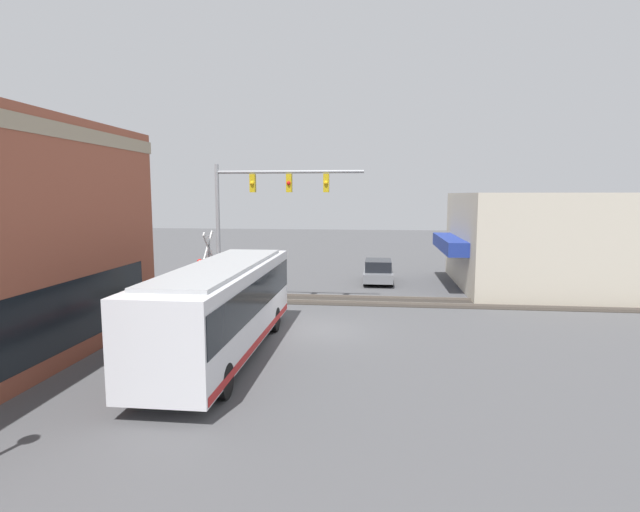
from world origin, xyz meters
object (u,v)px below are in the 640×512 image
object	(u,v)px
city_bus	(223,306)
parked_car_grey	(378,272)
pedestrian_at_crossing	(242,289)
crossing_signal	(209,262)

from	to	relation	value
city_bus	parked_car_grey	bearing A→B (deg)	-19.53
pedestrian_at_crossing	parked_car_grey	bearing A→B (deg)	-41.23
parked_car_grey	city_bus	bearing A→B (deg)	160.47
city_bus	parked_car_grey	distance (m)	16.19
pedestrian_at_crossing	city_bus	bearing A→B (deg)	-169.48
parked_car_grey	pedestrian_at_crossing	distance (m)	10.30
crossing_signal	parked_car_grey	xyz separation A→B (m)	(8.02, -8.37, -1.61)
city_bus	pedestrian_at_crossing	size ratio (longest dim) A/B	5.98
parked_car_grey	pedestrian_at_crossing	world-z (taller)	pedestrian_at_crossing
city_bus	crossing_signal	size ratio (longest dim) A/B	2.85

